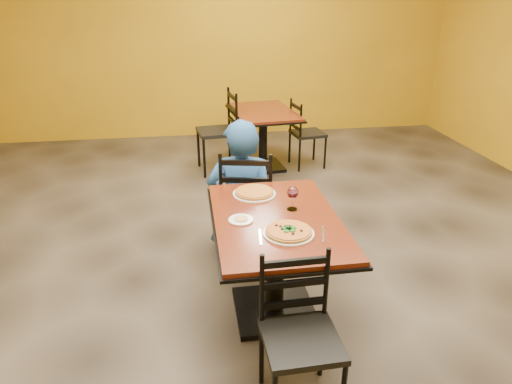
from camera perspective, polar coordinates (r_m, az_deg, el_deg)
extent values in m
cube|color=black|center=(3.77, 0.87, -9.98)|extent=(7.00, 8.00, 0.01)
cube|color=#C49115|center=(7.13, -4.63, 18.90)|extent=(7.00, 0.01, 3.00)
cube|color=#64210F|center=(2.97, 2.54, -3.45)|extent=(0.80, 1.20, 0.03)
cube|color=black|center=(2.98, 2.53, -3.88)|extent=(0.83, 1.23, 0.02)
cylinder|color=black|center=(3.15, 2.42, -9.36)|extent=(0.12, 0.12, 0.66)
cube|color=black|center=(3.36, 2.32, -14.38)|extent=(0.55, 0.55, 0.04)
cube|color=#64210F|center=(5.71, 0.90, 10.00)|extent=(0.82, 1.14, 0.03)
cube|color=black|center=(5.71, 0.90, 9.77)|extent=(0.86, 1.17, 0.02)
cylinder|color=black|center=(5.81, 0.88, 6.50)|extent=(0.11, 0.11, 0.66)
cube|color=black|center=(5.92, 0.86, 3.24)|extent=(0.54, 0.54, 0.04)
imported|color=navy|center=(3.86, -1.88, 0.71)|extent=(0.64, 0.47, 1.16)
cylinder|color=white|center=(2.77, 4.09, -5.15)|extent=(0.31, 0.31, 0.01)
cylinder|color=#8F360A|center=(2.76, 4.10, -4.86)|extent=(0.28, 0.28, 0.02)
cylinder|color=white|center=(3.29, -0.21, -0.22)|extent=(0.31, 0.31, 0.01)
cylinder|color=gold|center=(3.28, -0.21, 0.03)|extent=(0.28, 0.28, 0.02)
cylinder|color=white|center=(2.92, -1.90, -3.49)|extent=(0.16, 0.16, 0.01)
cylinder|color=tan|center=(2.92, -1.90, -3.33)|extent=(0.09, 0.09, 0.01)
cube|color=silver|center=(2.73, 0.54, -5.63)|extent=(0.04, 0.19, 0.00)
cube|color=silver|center=(2.79, 8.39, -5.18)|extent=(0.07, 0.21, 0.00)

